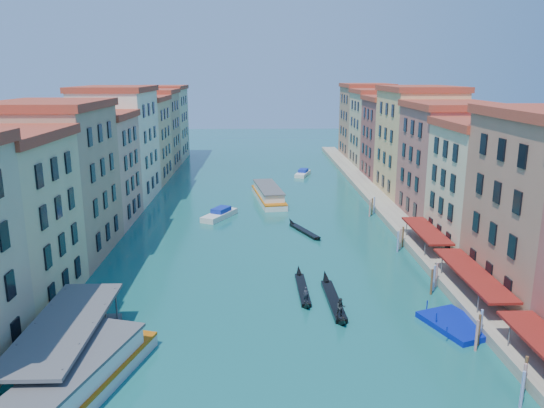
{
  "coord_description": "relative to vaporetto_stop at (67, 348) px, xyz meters",
  "views": [
    {
      "loc": [
        -0.3,
        -27.82,
        23.36
      ],
      "look_at": [
        1.74,
        41.07,
        6.24
      ],
      "focal_mm": 35.0,
      "sensor_mm": 36.0,
      "label": 1
    }
  ],
  "objects": [
    {
      "name": "vaporetto_stop",
      "position": [
        0.0,
        0.0,
        0.0
      ],
      "size": [
        5.4,
        16.4,
        3.65
      ],
      "color": "#555557",
      "rests_on": "ground"
    },
    {
      "name": "blue_dock",
      "position": [
        34.5,
        5.38,
        -1.16
      ],
      "size": [
        6.55,
        7.83,
        0.56
      ],
      "rotation": [
        0.0,
        0.0,
        0.37
      ],
      "color": "#061A9B",
      "rests_on": "ground"
    },
    {
      "name": "left_bank_palazzos",
      "position": [
        -10.0,
        52.68,
        8.27
      ],
      "size": [
        12.8,
        128.4,
        21.0
      ],
      "color": "tan",
      "rests_on": "ground"
    },
    {
      "name": "gondola_fore",
      "position": [
        20.67,
        14.23,
        -1.07
      ],
      "size": [
        1.13,
        11.12,
        2.22
      ],
      "rotation": [
        0.0,
        0.0,
        0.01
      ],
      "color": "black",
      "rests_on": "ground"
    },
    {
      "name": "mooring_poles_right",
      "position": [
        35.1,
        16.8,
        -0.14
      ],
      "size": [
        1.44,
        54.24,
        3.2
      ],
      "color": "#56301D",
      "rests_on": "ground"
    },
    {
      "name": "motorboat_far",
      "position": [
        26.51,
        81.62,
        -0.87
      ],
      "size": [
        4.36,
        7.47,
        1.48
      ],
      "rotation": [
        0.0,
        0.0,
        -0.32
      ],
      "color": "silver",
      "rests_on": "ground"
    },
    {
      "name": "quay",
      "position": [
        38.0,
        53.0,
        -0.94
      ],
      "size": [
        4.0,
        140.0,
        1.0
      ],
      "primitive_type": "cube",
      "color": "gray",
      "rests_on": "ground"
    },
    {
      "name": "vaporetto_near",
      "position": [
        2.0,
        -6.0,
        -0.12
      ],
      "size": [
        9.76,
        20.19,
        2.93
      ],
      "rotation": [
        0.0,
        0.0,
        -0.28
      ],
      "color": "silver",
      "rests_on": "ground"
    },
    {
      "name": "gondola_right",
      "position": [
        23.64,
        10.96,
        -0.95
      ],
      "size": [
        1.44,
        12.9,
        2.57
      ],
      "rotation": [
        0.0,
        0.0,
        0.02
      ],
      "color": "black",
      "rests_on": "ground"
    },
    {
      "name": "right_bank_palazzos",
      "position": [
        46.0,
        53.0,
        8.31
      ],
      "size": [
        12.8,
        128.4,
        21.0
      ],
      "color": "#A54C41",
      "rests_on": "ground"
    },
    {
      "name": "gondola_far",
      "position": [
        22.74,
        36.43,
        -1.13
      ],
      "size": [
        4.86,
        10.23,
        1.52
      ],
      "rotation": [
        0.0,
        0.0,
        0.39
      ],
      "color": "black",
      "rests_on": "ground"
    },
    {
      "name": "restaurant_awnings",
      "position": [
        38.19,
        11.0,
        1.55
      ],
      "size": [
        3.2,
        44.55,
        3.12
      ],
      "color": "maroon",
      "rests_on": "ground"
    },
    {
      "name": "vaporetto_far",
      "position": [
        17.89,
        57.33,
        -0.25
      ],
      "size": [
        6.49,
        18.22,
        2.65
      ],
      "rotation": [
        0.0,
        0.0,
        0.14
      ],
      "color": "white",
      "rests_on": "ground"
    },
    {
      "name": "motorboat_mid",
      "position": [
        9.56,
        44.98,
        -0.8
      ],
      "size": [
        5.86,
        8.2,
        1.65
      ],
      "rotation": [
        0.0,
        0.0,
        -0.48
      ],
      "color": "silver",
      "rests_on": "ground"
    },
    {
      "name": "mooring_poles_left",
      "position": [
        -2.5,
        0.0,
        -0.14
      ],
      "size": [
        0.24,
        8.24,
        3.2
      ],
      "color": "#56301D",
      "rests_on": "ground"
    }
  ]
}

